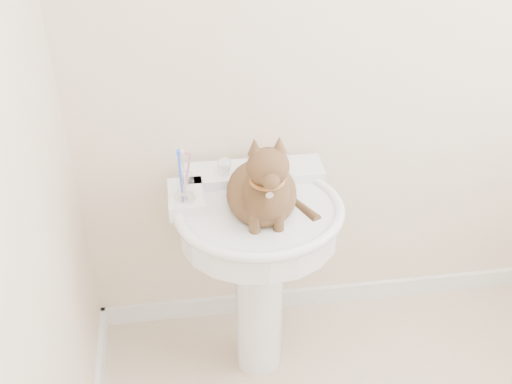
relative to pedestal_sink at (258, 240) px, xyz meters
name	(u,v)px	position (x,y,z in m)	size (l,w,h in m)	color
wall_back	(384,32)	(0.47, 0.29, 0.61)	(2.20, 0.00, 2.50)	beige
baseboard_back	(353,292)	(0.47, 0.28, -0.59)	(2.20, 0.02, 0.09)	white
pedestal_sink	(258,240)	(0.00, 0.00, 0.00)	(0.59, 0.58, 0.81)	white
faucet	(253,165)	(0.00, 0.15, 0.21)	(0.28, 0.12, 0.14)	silver
soap_bar	(271,157)	(0.08, 0.23, 0.19)	(0.09, 0.06, 0.03)	red
toothbrush_cup	(185,186)	(-0.24, 0.04, 0.22)	(0.07, 0.07, 0.18)	silver
cat	(263,191)	(0.01, -0.04, 0.23)	(0.25, 0.32, 0.47)	brown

